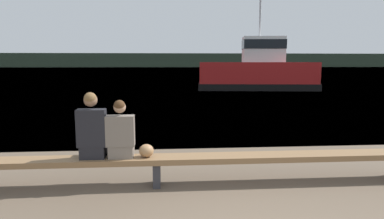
{
  "coord_description": "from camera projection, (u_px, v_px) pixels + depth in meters",
  "views": [
    {
      "loc": [
        -0.89,
        -2.88,
        2.01
      ],
      "look_at": [
        -0.22,
        5.54,
        0.83
      ],
      "focal_mm": 32.0,
      "sensor_mm": 36.0,
      "label": 1
    }
  ],
  "objects": [
    {
      "name": "shopping_bag",
      "position": [
        146.0,
        151.0,
        5.52
      ],
      "size": [
        0.24,
        0.23,
        0.21
      ],
      "color": "#9E754C",
      "rests_on": "bench_main"
    },
    {
      "name": "person_right",
      "position": [
        121.0,
        134.0,
        5.46
      ],
      "size": [
        0.44,
        0.4,
        0.94
      ],
      "color": "#70665B",
      "rests_on": "bench_main"
    },
    {
      "name": "tugboat_red",
      "position": [
        258.0,
        73.0,
        24.99
      ],
      "size": [
        8.79,
        4.08,
        6.77
      ],
      "rotation": [
        0.0,
        0.0,
        1.45
      ],
      "color": "#A81919",
      "rests_on": "water_surface"
    },
    {
      "name": "person_left",
      "position": [
        92.0,
        130.0,
        5.41
      ],
      "size": [
        0.44,
        0.4,
        1.06
      ],
      "color": "black",
      "rests_on": "bench_main"
    },
    {
      "name": "water_surface",
      "position": [
        167.0,
        67.0,
        126.48
      ],
      "size": [
        240.0,
        240.0,
        0.0
      ],
      "primitive_type": "plane",
      "color": "#426B8E",
      "rests_on": "ground"
    },
    {
      "name": "bench_main",
      "position": [
        157.0,
        161.0,
        5.56
      ],
      "size": [
        8.89,
        0.43,
        0.48
      ],
      "color": "brown",
      "rests_on": "ground"
    },
    {
      "name": "far_shoreline",
      "position": [
        167.0,
        60.0,
        139.19
      ],
      "size": [
        600.0,
        12.0,
        5.4
      ],
      "primitive_type": "cube",
      "color": "#2D3D2D",
      "rests_on": "ground"
    }
  ]
}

